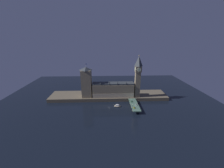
# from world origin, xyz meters

# --- Properties ---
(ground_plane) EXTENTS (400.00, 400.00, 0.00)m
(ground_plane) POSITION_xyz_m (0.00, 0.00, 0.00)
(ground_plane) COLOR black
(embankment) EXTENTS (220.00, 42.00, 6.26)m
(embankment) POSITION_xyz_m (0.00, 39.00, 3.13)
(embankment) COLOR brown
(embankment) RESTS_ON ground_plane
(parliament_hall) EXTENTS (74.38, 17.73, 31.42)m
(parliament_hall) POSITION_xyz_m (8.22, 29.20, 19.29)
(parliament_hall) COLOR #7F7056
(parliament_hall) RESTS_ON embankment
(clock_tower) EXTENTS (11.01, 11.12, 75.59)m
(clock_tower) POSITION_xyz_m (51.75, 25.95, 46.30)
(clock_tower) COLOR #7F7056
(clock_tower) RESTS_ON embankment
(victoria_tower) EXTENTS (17.69, 17.69, 61.32)m
(victoria_tower) POSITION_xyz_m (-39.53, 30.17, 34.02)
(victoria_tower) COLOR #7F7056
(victoria_tower) RESTS_ON embankment
(bridge) EXTENTS (12.48, 46.00, 5.97)m
(bridge) POSITION_xyz_m (41.61, -5.00, 4.17)
(bridge) COLOR #476656
(bridge) RESTS_ON ground_plane
(car_northbound_lead) EXTENTS (2.01, 4.01, 1.56)m
(car_northbound_lead) POSITION_xyz_m (38.87, 4.28, 6.70)
(car_northbound_lead) COLOR #235633
(car_northbound_lead) RESTS_ON bridge
(car_northbound_trail) EXTENTS (2.06, 4.38, 1.49)m
(car_northbound_trail) POSITION_xyz_m (38.87, -17.68, 6.67)
(car_northbound_trail) COLOR yellow
(car_northbound_trail) RESTS_ON bridge
(car_southbound_lead) EXTENTS (2.06, 4.38, 1.34)m
(car_southbound_lead) POSITION_xyz_m (44.36, -7.82, 6.59)
(car_southbound_lead) COLOR white
(car_southbound_lead) RESTS_ON bridge
(pedestrian_near_rail) EXTENTS (0.38, 0.38, 1.83)m
(pedestrian_near_rail) POSITION_xyz_m (36.12, -19.21, 6.94)
(pedestrian_near_rail) COLOR black
(pedestrian_near_rail) RESTS_ON bridge
(pedestrian_mid_walk) EXTENTS (0.38, 0.38, 1.79)m
(pedestrian_mid_walk) POSITION_xyz_m (47.10, -4.83, 6.92)
(pedestrian_mid_walk) COLOR black
(pedestrian_mid_walk) RESTS_ON bridge
(pedestrian_far_rail) EXTENTS (0.38, 0.38, 1.83)m
(pedestrian_far_rail) POSITION_xyz_m (36.12, 5.13, 6.94)
(pedestrian_far_rail) COLOR black
(pedestrian_far_rail) RESTS_ON bridge
(street_lamp_near) EXTENTS (1.34, 0.60, 7.31)m
(street_lamp_near) POSITION_xyz_m (35.72, -19.72, 10.53)
(street_lamp_near) COLOR #2D3333
(street_lamp_near) RESTS_ON bridge
(street_lamp_mid) EXTENTS (1.34, 0.60, 7.32)m
(street_lamp_mid) POSITION_xyz_m (47.50, -5.00, 10.54)
(street_lamp_mid) COLOR #2D3333
(street_lamp_mid) RESTS_ON bridge
(street_lamp_far) EXTENTS (1.34, 0.60, 7.23)m
(street_lamp_far) POSITION_xyz_m (35.72, 9.72, 10.48)
(street_lamp_far) COLOR #2D3333
(street_lamp_far) RESTS_ON bridge
(boat_upstream) EXTENTS (10.54, 5.05, 3.79)m
(boat_upstream) POSITION_xyz_m (13.83, -0.89, 1.38)
(boat_upstream) COLOR #B2A893
(boat_upstream) RESTS_ON ground_plane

